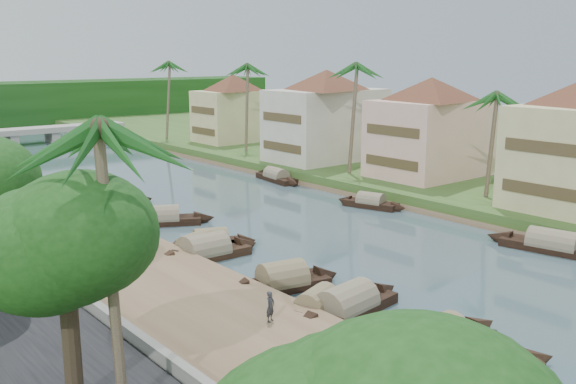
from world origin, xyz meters
TOP-DOWN VIEW (x-y plane):
  - ground at (0.00, 0.00)m, footprint 220.00×220.00m
  - left_bank at (-16.00, 20.00)m, footprint 10.00×180.00m
  - right_bank at (19.00, 20.00)m, footprint 16.00×180.00m
  - far_right_fill at (56.00, 20.00)m, footprint 60.00×220.00m
  - bridge at (0.00, 72.00)m, footprint 28.00×4.00m
  - building_mid at (19.99, 14.00)m, footprint 14.11×14.11m
  - building_far at (18.99, 28.00)m, footprint 15.59×15.59m
  - building_distant at (19.99, 48.00)m, footprint 12.62×12.62m
  - sampan_0 at (-9.32, -12.00)m, footprint 7.37×4.53m
  - sampan_1 at (-9.84, -10.86)m, footprint 8.96×2.75m
  - sampan_2 at (-9.47, -9.71)m, footprint 9.65×2.31m
  - sampan_3 at (-9.12, -4.06)m, footprint 9.09×3.00m
  - sampan_4 at (-10.21, -3.00)m, footprint 6.63×3.55m
  - sampan_5 at (-9.35, 0.88)m, footprint 7.73×3.36m
  - sampan_6 at (-9.71, 8.39)m, footprint 8.28×2.36m
  - sampan_7 at (-9.54, 9.72)m, footprint 7.69×4.21m
  - sampan_8 at (-8.31, 9.99)m, footprint 6.73×3.94m
  - sampan_9 at (-7.84, 18.06)m, footprint 8.51×5.70m
  - sampan_10 at (-9.87, 19.29)m, footprint 7.34×2.07m
  - sampan_11 at (-8.93, 25.14)m, footprint 8.95×2.55m
  - sampan_12 at (-9.38, 23.57)m, footprint 7.26×2.46m
  - sampan_13 at (-9.40, 27.99)m, footprint 8.53×4.70m
  - sampan_14 at (9.19, -5.22)m, footprint 3.57×9.60m
  - sampan_15 at (9.11, 11.47)m, footprint 3.29×6.78m
  - sampan_16 at (10.21, 26.09)m, footprint 2.57×8.42m
  - canoe_1 at (-10.29, -1.73)m, footprint 4.73×0.91m
  - canoe_2 at (-9.29, 21.47)m, footprint 5.91×1.06m
  - palm_1 at (16.00, 4.51)m, footprint 3.20×3.20m
  - palm_2 at (15.00, 19.95)m, footprint 3.20×3.20m
  - palm_3 at (16.00, 39.48)m, footprint 3.20×3.20m
  - palm_4 at (-23.00, -7.53)m, footprint 3.20×3.20m
  - palm_7 at (14.00, 56.06)m, footprint 3.20×3.20m
  - tree_1 at (-24.00, -6.09)m, footprint 5.05×5.05m
  - tree_6 at (24.00, 31.69)m, footprint 4.56×4.56m
  - person_near at (-13.77, -3.70)m, footprint 0.63×0.53m
  - person_far at (-13.23, 13.60)m, footprint 1.04×1.04m

SIDE VIEW (x-z plane):
  - ground at x=0.00m, z-range 0.00..0.00m
  - canoe_1 at x=-10.29m, z-range -0.28..0.48m
  - canoe_2 at x=-9.29m, z-range -0.33..0.53m
  - left_bank at x=-16.00m, z-range 0.00..0.80m
  - sampan_12 at x=-9.38m, z-range -0.48..1.28m
  - sampan_15 at x=9.11m, z-range -0.52..1.33m
  - sampan_4 at x=-10.21m, z-range -0.55..1.36m
  - sampan_0 at x=-9.32m, z-range -0.59..1.41m
  - sampan_10 at x=-9.87m, z-range -0.60..1.42m
  - sampan_16 at x=10.21m, z-range -0.61..1.43m
  - sampan_7 at x=-9.54m, z-range -0.62..1.44m
  - sampan_8 at x=-8.31m, z-range -0.63..1.45m
  - sampan_9 at x=-7.84m, z-range -0.69..1.53m
  - sampan_14 at x=9.19m, z-range -0.72..1.55m
  - sampan_13 at x=-9.40m, z-range -0.73..1.57m
  - sampan_3 at x=-9.12m, z-range -0.77..1.61m
  - sampan_5 at x=-9.35m, z-range -0.77..1.61m
  - sampan_6 at x=-9.71m, z-range -0.79..1.63m
  - sampan_2 at x=-9.47m, z-range -0.82..1.67m
  - sampan_11 at x=-8.93m, z-range -0.83..1.67m
  - sampan_1 at x=-9.84m, z-range -0.86..1.71m
  - far_right_fill at x=56.00m, z-range 0.00..1.15m
  - right_bank at x=19.00m, z-range 0.00..1.20m
  - person_near at x=-13.77m, z-range 0.80..2.27m
  - person_far at x=-13.23m, z-range 0.80..2.50m
  - bridge at x=0.00m, z-range 0.52..2.92m
  - building_distant at x=19.99m, z-range 1.28..10.48m
  - building_mid at x=19.99m, z-range 1.28..10.98m
  - building_far at x=18.99m, z-range 1.28..11.48m
  - tree_6 at x=24.00m, z-range 3.06..10.75m
  - tree_1 at x=-24.00m, z-range 3.15..10.99m
  - palm_1 at x=16.00m, z-range 4.54..14.70m
  - palm_4 at x=-23.00m, z-range 5.17..16.24m
  - palm_3 at x=16.00m, z-range 5.44..17.54m
  - palm_7 at x=14.00m, z-range 5.52..17.78m
  - palm_2 at x=15.00m, z-range 5.58..17.96m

